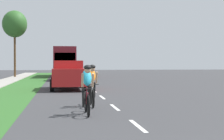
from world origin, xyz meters
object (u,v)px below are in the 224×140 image
Objects in this scene: cyclist_lead at (87,89)px; pickup_black at (66,72)px; cyclist_trailing at (92,85)px; bus_maroon at (64,60)px; street_tree_far at (15,24)px; suv_red at (68,74)px.

cyclist_lead is 21.99m from pickup_black.
pickup_black is at bearing 90.77° from cyclist_lead.
bus_maroon is at bearing 91.25° from cyclist_trailing.
cyclist_trailing is at bearing 80.55° from cyclist_lead.
suv_red is at bearing -73.70° from street_tree_far.
street_tree_far is at bearing -160.69° from bus_maroon.
street_tree_far is (-5.73, 8.04, 5.33)m from pickup_black.
street_tree_far is (-6.03, 30.02, 5.34)m from cyclist_lead.
cyclist_lead is 1.00× the size of cyclist_trailing.
pickup_black is at bearing -89.93° from bus_maroon.
suv_red is 21.47m from bus_maroon.
suv_red is 0.41× the size of bus_maroon.
suv_red is 0.92× the size of pickup_black.
cyclist_lead and cyclist_trailing have the same top height.
street_tree_far reaches higher than bus_maroon.
cyclist_lead is at bearing -99.45° from cyclist_trailing.
cyclist_lead is 0.34× the size of pickup_black.
street_tree_far reaches higher than cyclist_lead.
bus_maroon is (-0.01, 10.04, 1.15)m from pickup_black.
cyclist_trailing is 0.22× the size of street_tree_far.
street_tree_far is at bearing 106.30° from suv_red.
cyclist_trailing is 8.55m from suv_red.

